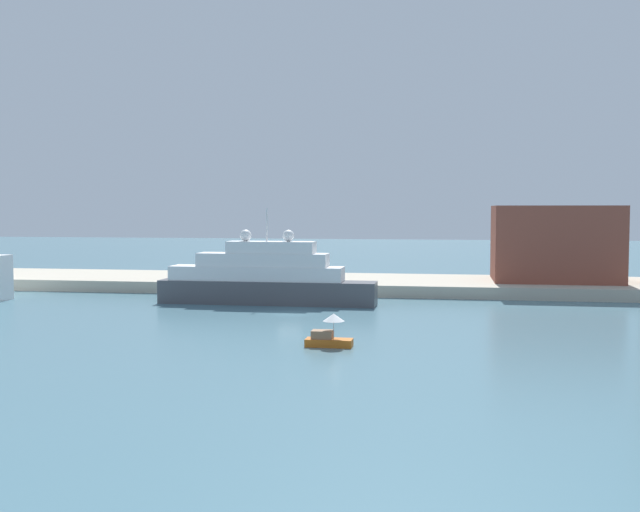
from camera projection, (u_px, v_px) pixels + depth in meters
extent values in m
plane|color=slate|center=(290.00, 314.00, 80.59)|extent=(400.00, 400.00, 0.00)
cube|color=#B7AD99|center=(327.00, 284.00, 105.31)|extent=(110.00, 18.32, 1.53)
cube|color=#4C4C51|center=(267.00, 292.00, 88.83)|extent=(25.65, 3.93, 2.75)
cube|color=white|center=(256.00, 273.00, 88.90)|extent=(20.52, 3.61, 1.67)
cube|color=white|center=(263.00, 260.00, 88.67)|extent=(15.39, 3.30, 1.55)
cube|color=white|center=(271.00, 247.00, 88.41)|extent=(10.26, 2.98, 1.39)
cylinder|color=silver|center=(267.00, 225.00, 88.33)|extent=(0.16, 0.16, 3.86)
sphere|color=white|center=(288.00, 236.00, 87.99)|extent=(1.35, 1.35, 1.35)
sphere|color=white|center=(246.00, 235.00, 88.84)|extent=(1.35, 1.35, 1.35)
cube|color=#C66019|center=(329.00, 343.00, 61.36)|extent=(3.81, 1.53, 0.63)
cube|color=#8C6647|center=(322.00, 334.00, 61.42)|extent=(1.67, 1.22, 0.67)
cylinder|color=#B2B2B2|center=(334.00, 330.00, 61.24)|extent=(0.06, 0.06, 1.45)
cone|color=white|center=(334.00, 317.00, 61.17)|extent=(1.76, 1.76, 0.62)
cube|color=brown|center=(555.00, 243.00, 101.15)|extent=(16.22, 11.67, 10.06)
cube|color=#B21E1E|center=(231.00, 275.00, 105.64)|extent=(4.32, 1.89, 0.76)
cube|color=#262D33|center=(230.00, 270.00, 105.63)|extent=(2.59, 1.70, 0.70)
cylinder|color=#334C8C|center=(256.00, 274.00, 103.06)|extent=(0.36, 0.36, 1.44)
sphere|color=tan|center=(256.00, 268.00, 103.01)|extent=(0.24, 0.24, 0.24)
cylinder|color=black|center=(291.00, 280.00, 98.04)|extent=(0.39, 0.39, 0.81)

